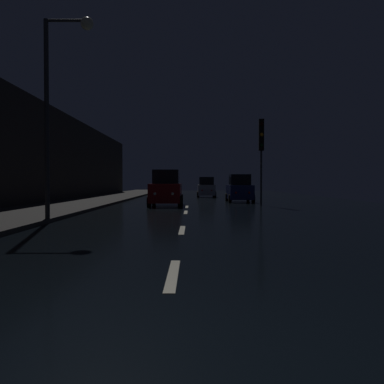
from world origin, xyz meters
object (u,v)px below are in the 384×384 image
at_px(traffic_light_far_right, 261,142).
at_px(streetlamp_overhead, 59,86).
at_px(car_parked_right_far, 239,189).
at_px(car_approaching_headlights, 166,189).
at_px(car_distant_taillights, 206,188).

relative_size(traffic_light_far_right, streetlamp_overhead, 0.74).
distance_m(traffic_light_far_right, car_parked_right_far, 5.46).
distance_m(traffic_light_far_right, car_approaching_headlights, 6.42).
xyz_separation_m(streetlamp_overhead, car_approaching_headlights, (2.96, 10.73, -3.70)).
distance_m(car_approaching_headlights, car_parked_right_far, 6.88).
height_order(streetlamp_overhead, car_approaching_headlights, streetlamp_overhead).
bearing_deg(car_approaching_headlights, traffic_light_far_right, 92.34).
bearing_deg(traffic_light_far_right, car_approaching_headlights, -83.27).
xyz_separation_m(car_parked_right_far, car_distant_taillights, (-2.05, 9.42, -0.03)).
distance_m(traffic_light_far_right, streetlamp_overhead, 14.02).
bearing_deg(car_distant_taillights, streetlamp_overhead, 166.78).
bearing_deg(car_distant_taillights, car_parked_right_far, -167.71).
bearing_deg(car_distant_taillights, car_approaching_headlights, 168.46).
bearing_deg(streetlamp_overhead, car_approaching_headlights, 74.60).
distance_m(streetlamp_overhead, car_parked_right_far, 17.80).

